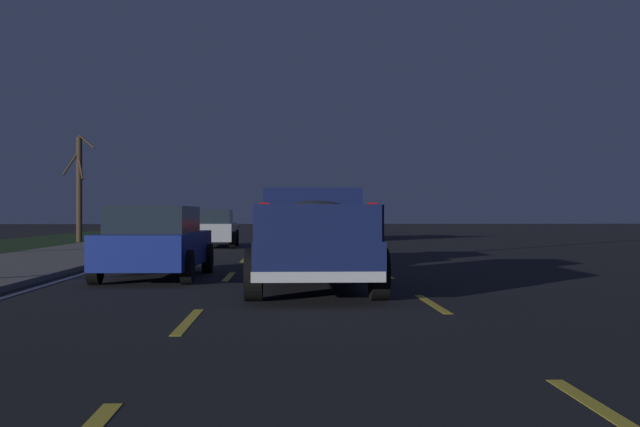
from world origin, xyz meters
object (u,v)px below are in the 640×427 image
at_px(sedan_blue, 156,242).
at_px(bare_tree_far, 79,187).
at_px(sedan_red, 359,224).
at_px(sedan_silver, 212,228).
at_px(sedan_black, 302,235).
at_px(pickup_truck, 313,236).

relative_size(sedan_blue, bare_tree_far, 0.85).
xyz_separation_m(sedan_red, bare_tree_far, (-4.29, 13.95, 1.88)).
xyz_separation_m(sedan_silver, sedan_red, (10.01, -7.02, 0.00)).
distance_m(sedan_silver, sedan_black, 11.15).
height_order(sedan_red, bare_tree_far, bare_tree_far).
height_order(sedan_silver, bare_tree_far, bare_tree_far).
bearing_deg(sedan_silver, bare_tree_far, 50.51).
bearing_deg(sedan_red, pickup_truck, 172.80).
distance_m(pickup_truck, sedan_silver, 17.85).
distance_m(sedan_red, bare_tree_far, 14.72).
xyz_separation_m(sedan_blue, sedan_black, (4.46, -3.22, 0.00)).
bearing_deg(sedan_blue, sedan_red, -15.09).
bearing_deg(bare_tree_far, sedan_silver, -129.49).
bearing_deg(sedan_blue, pickup_truck, -126.68).
relative_size(pickup_truck, sedan_blue, 1.22).
bearing_deg(sedan_blue, sedan_black, -35.81).
bearing_deg(sedan_silver, sedan_red, -35.05).
bearing_deg(sedan_black, sedan_red, -9.75).
bearing_deg(sedan_red, bare_tree_far, 107.10).
relative_size(sedan_silver, sedan_black, 1.00).
height_order(sedan_blue, sedan_silver, same).
bearing_deg(pickup_truck, sedan_black, 0.52).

